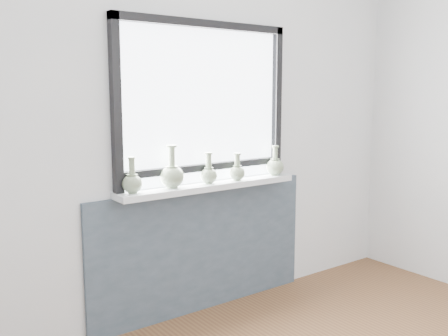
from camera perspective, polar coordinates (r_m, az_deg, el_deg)
back_wall at (r=3.33m, az=-2.65°, el=5.31°), size 3.60×0.02×2.60m
apron_panel at (r=3.47m, az=-2.27°, el=-9.20°), size 1.70×0.03×0.86m
windowsill at (r=3.30m, az=-1.64°, el=-2.06°), size 1.32×0.18×0.04m
window at (r=3.30m, az=-2.31°, el=7.73°), size 1.30×0.06×1.05m
vase_a at (r=3.01m, az=-10.45°, el=-1.57°), size 0.12×0.12×0.22m
vase_b at (r=3.14m, az=-5.95°, el=-0.79°), size 0.15×0.15×0.27m
vase_c at (r=3.27m, az=-1.76°, el=-0.65°), size 0.11×0.11×0.21m
vase_d at (r=3.39m, az=1.52°, el=-0.38°), size 0.11×0.11×0.19m
vase_e at (r=3.62m, az=5.85°, el=0.25°), size 0.13×0.13×0.21m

